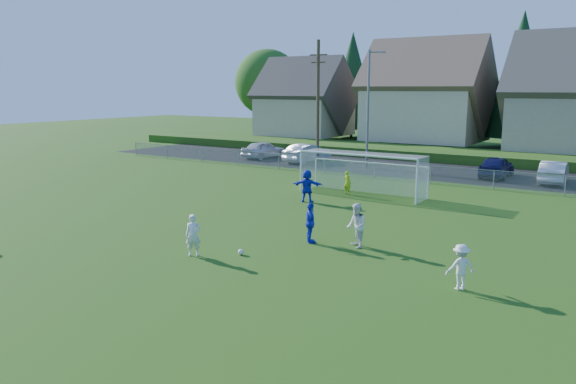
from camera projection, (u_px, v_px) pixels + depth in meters
name	position (u px, v px, depth m)	size (l,w,h in m)	color
ground	(164.00, 266.00, 19.79)	(160.00, 160.00, 0.00)	#193D0C
asphalt_lot	(429.00, 171.00, 42.40)	(60.00, 60.00, 0.00)	black
grass_embankment	(459.00, 155.00, 48.50)	(70.00, 6.00, 0.80)	#1E420F
soccer_ball	(241.00, 252.00, 21.05)	(0.22, 0.22, 0.22)	white
player_white_a	(193.00, 235.00, 20.83)	(0.57, 0.38, 1.57)	white
player_white_b	(356.00, 226.00, 21.91)	(0.85, 0.66, 1.75)	white
player_white_c	(461.00, 267.00, 17.35)	(0.94, 0.54, 1.45)	white
player_blue_a	(310.00, 223.00, 22.57)	(0.97, 0.40, 1.65)	#1526C7
player_blue_b	(307.00, 186.00, 30.68)	(1.66, 0.53, 1.79)	#1526C7
goalkeeper	(347.00, 183.00, 32.81)	(0.52, 0.34, 1.42)	#B1DE1A
car_a	(264.00, 150.00, 49.84)	(1.78, 4.43, 1.51)	silver
car_b	(307.00, 153.00, 47.07)	(1.63, 4.67, 1.54)	silver
car_e	(496.00, 167.00, 39.05)	(1.80, 4.46, 1.52)	#121341
car_f	(554.00, 172.00, 36.76)	(1.55, 4.43, 1.46)	silver
soccer_goal	(364.00, 167.00, 32.69)	(7.42, 1.90, 2.50)	white
chainlink_fence	(402.00, 171.00, 37.77)	(52.06, 0.06, 1.20)	gray
streetlight	(369.00, 106.00, 42.68)	(1.38, 0.18, 9.00)	slate
utility_pole	(318.00, 100.00, 46.17)	(1.60, 0.26, 10.00)	#473321
houses_row	(508.00, 75.00, 52.30)	(53.90, 11.45, 13.27)	tan
tree_row	(512.00, 80.00, 58.04)	(65.98, 12.36, 13.80)	#382616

